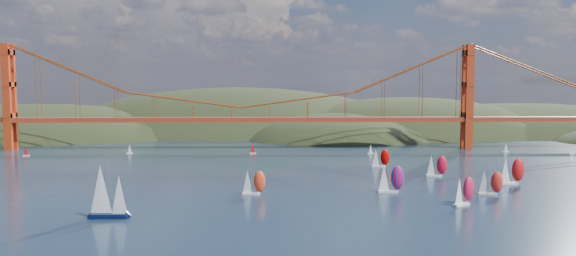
# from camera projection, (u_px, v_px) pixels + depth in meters

# --- Properties ---
(ground) EXTENTS (1200.00, 1200.00, 0.00)m
(ground) POSITION_uv_depth(u_px,v_px,m) (195.00, 254.00, 117.11)
(ground) COLOR black
(ground) RESTS_ON ground
(headlands) EXTENTS (725.00, 225.00, 96.00)m
(headlands) POSITION_uv_depth(u_px,v_px,m) (313.00, 149.00, 396.62)
(headlands) COLOR black
(headlands) RESTS_ON ground
(bridge) EXTENTS (552.00, 12.00, 55.00)m
(bridge) POSITION_uv_depth(u_px,v_px,m) (238.00, 88.00, 293.63)
(bridge) COLOR maroon
(bridge) RESTS_ON ground
(sloop_navy) EXTENTS (10.09, 5.76, 15.64)m
(sloop_navy) POSITION_uv_depth(u_px,v_px,m) (106.00, 192.00, 146.71)
(sloop_navy) COLOR black
(sloop_navy) RESTS_ON ground
(racer_0) EXTENTS (7.59, 3.50, 8.58)m
(racer_0) POSITION_uv_depth(u_px,v_px,m) (253.00, 182.00, 177.46)
(racer_0) COLOR white
(racer_0) RESTS_ON ground
(racer_1) EXTENTS (8.07, 6.52, 9.22)m
(racer_1) POSITION_uv_depth(u_px,v_px,m) (464.00, 190.00, 162.01)
(racer_1) COLOR white
(racer_1) RESTS_ON ground
(racer_2) EXTENTS (7.64, 4.18, 8.57)m
(racer_2) POSITION_uv_depth(u_px,v_px,m) (490.00, 182.00, 176.58)
(racer_2) COLOR silver
(racer_2) RESTS_ON ground
(racer_3) EXTENTS (7.89, 3.46, 8.95)m
(racer_3) POSITION_uv_depth(u_px,v_px,m) (436.00, 166.00, 210.52)
(racer_3) COLOR silver
(racer_3) RESTS_ON ground
(racer_4) EXTENTS (9.12, 4.10, 10.33)m
(racer_4) POSITION_uv_depth(u_px,v_px,m) (511.00, 171.00, 194.69)
(racer_4) COLOR silver
(racer_4) RESTS_ON ground
(racer_5) EXTENTS (7.44, 3.11, 8.49)m
(racer_5) POSITION_uv_depth(u_px,v_px,m) (380.00, 158.00, 233.93)
(racer_5) COLOR silver
(racer_5) RESTS_ON ground
(racer_rwb) EXTENTS (8.72, 3.60, 9.99)m
(racer_rwb) POSITION_uv_depth(u_px,v_px,m) (390.00, 178.00, 180.07)
(racer_rwb) COLOR silver
(racer_rwb) RESTS_ON ground
(distant_boat_2) EXTENTS (3.00, 2.00, 4.70)m
(distant_boat_2) POSITION_uv_depth(u_px,v_px,m) (26.00, 151.00, 268.18)
(distant_boat_2) COLOR silver
(distant_boat_2) RESTS_ON ground
(distant_boat_3) EXTENTS (3.00, 2.00, 4.70)m
(distant_boat_3) POSITION_uv_depth(u_px,v_px,m) (130.00, 149.00, 276.76)
(distant_boat_3) COLOR silver
(distant_boat_3) RESTS_ON ground
(distant_boat_4) EXTENTS (3.00, 2.00, 4.70)m
(distant_boat_4) POSITION_uv_depth(u_px,v_px,m) (506.00, 148.00, 282.20)
(distant_boat_4) COLOR silver
(distant_boat_4) RESTS_ON ground
(distant_boat_5) EXTENTS (3.00, 2.00, 4.70)m
(distant_boat_5) POSITION_uv_depth(u_px,v_px,m) (572.00, 150.00, 273.57)
(distant_boat_5) COLOR silver
(distant_boat_5) RESTS_ON ground
(distant_boat_8) EXTENTS (3.00, 2.00, 4.70)m
(distant_boat_8) POSITION_uv_depth(u_px,v_px,m) (371.00, 149.00, 275.94)
(distant_boat_8) COLOR silver
(distant_boat_8) RESTS_ON ground
(distant_boat_9) EXTENTS (3.00, 2.00, 4.70)m
(distant_boat_9) POSITION_uv_depth(u_px,v_px,m) (253.00, 149.00, 276.56)
(distant_boat_9) COLOR silver
(distant_boat_9) RESTS_ON ground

